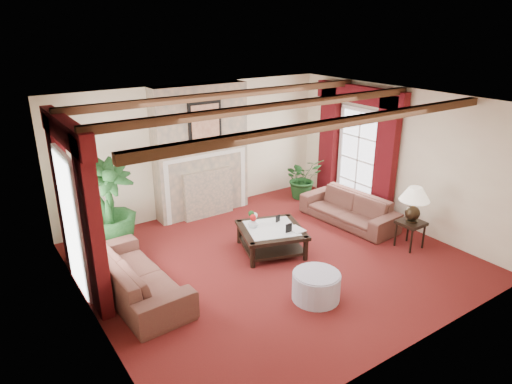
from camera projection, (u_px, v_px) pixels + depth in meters
floor at (274, 260)px, 7.83m from camera, size 6.00×6.00×0.00m
ceiling at (276, 102)px, 6.88m from camera, size 6.00×6.00×0.00m
back_wall at (197, 149)px, 9.48m from camera, size 6.00×0.02×2.70m
left_wall at (85, 232)px, 5.78m from camera, size 0.02×5.50×2.70m
right_wall at (398, 157)px, 8.93m from camera, size 0.02×5.50×2.70m
ceiling_beams at (276, 106)px, 6.90m from camera, size 6.00×3.00×0.12m
fireplace at (198, 84)px, 8.85m from camera, size 2.00×0.52×2.70m
french_door_left at (60, 154)px, 6.29m from camera, size 0.10×1.10×2.16m
french_door_right at (362, 110)px, 9.42m from camera, size 0.10×1.10×2.16m
curtains_left at (64, 123)px, 6.20m from camera, size 0.20×2.40×2.55m
curtains_right at (360, 89)px, 9.21m from camera, size 0.20×2.40×2.55m
sofa_left at (135, 268)px, 6.72m from camera, size 2.30×0.87×0.87m
sofa_right at (349, 204)px, 9.16m from camera, size 2.13×0.92×0.79m
potted_palm at (111, 227)px, 8.01m from camera, size 1.03×1.71×0.92m
small_plant at (302, 182)px, 10.49m from camera, size 1.11×1.18×0.74m
coffee_table at (271, 240)px, 8.07m from camera, size 1.36×1.36×0.44m
side_table at (410, 234)px, 8.21m from camera, size 0.46×0.46×0.50m
ottoman at (316, 286)px, 6.69m from camera, size 0.71×0.71×0.41m
table_lamp at (414, 204)px, 8.00m from camera, size 0.53×0.53×0.67m
flower_vase at (253, 223)px, 8.01m from camera, size 0.19×0.20×0.17m
book at (292, 224)px, 7.81m from camera, size 0.22×0.04×0.31m
photo_frame_a at (289, 228)px, 7.81m from camera, size 0.13×0.02×0.17m
photo_frame_b at (278, 219)px, 8.22m from camera, size 0.11×0.05×0.14m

